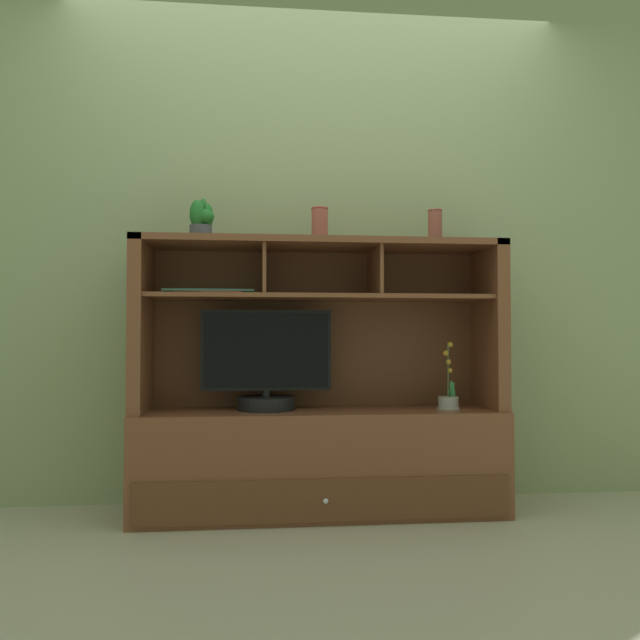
{
  "coord_description": "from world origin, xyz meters",
  "views": [
    {
      "loc": [
        -0.31,
        -2.99,
        0.82
      ],
      "look_at": [
        0.0,
        0.0,
        0.9
      ],
      "focal_mm": 35.98,
      "sensor_mm": 36.0,
      "label": 1
    }
  ],
  "objects_px": {
    "tv_monitor": "(266,369)",
    "ceramic_vase": "(320,224)",
    "accent_vase": "(435,226)",
    "magazine_stack_left": "(211,293)",
    "potted_succulent": "(201,219)",
    "potted_orchid": "(448,398)",
    "media_console": "(320,428)"
  },
  "relations": [
    {
      "from": "magazine_stack_left",
      "to": "potted_succulent",
      "type": "bearing_deg",
      "value": -114.48
    },
    {
      "from": "media_console",
      "to": "ceramic_vase",
      "type": "xyz_separation_m",
      "value": [
        0.0,
        0.01,
        0.96
      ]
    },
    {
      "from": "tv_monitor",
      "to": "magazine_stack_left",
      "type": "distance_m",
      "value": 0.45
    },
    {
      "from": "tv_monitor",
      "to": "potted_orchid",
      "type": "xyz_separation_m",
      "value": [
        0.86,
        -0.06,
        -0.14
      ]
    },
    {
      "from": "magazine_stack_left",
      "to": "potted_succulent",
      "type": "xyz_separation_m",
      "value": [
        -0.04,
        -0.09,
        0.33
      ]
    },
    {
      "from": "ceramic_vase",
      "to": "media_console",
      "type": "bearing_deg",
      "value": -90.0
    },
    {
      "from": "tv_monitor",
      "to": "magazine_stack_left",
      "type": "bearing_deg",
      "value": 170.12
    },
    {
      "from": "potted_orchid",
      "to": "magazine_stack_left",
      "type": "height_order",
      "value": "magazine_stack_left"
    },
    {
      "from": "media_console",
      "to": "potted_succulent",
      "type": "relative_size",
      "value": 8.84
    },
    {
      "from": "tv_monitor",
      "to": "magazine_stack_left",
      "type": "relative_size",
      "value": 1.46
    },
    {
      "from": "media_console",
      "to": "tv_monitor",
      "type": "height_order",
      "value": "media_console"
    },
    {
      "from": "tv_monitor",
      "to": "ceramic_vase",
      "type": "bearing_deg",
      "value": 0.01
    },
    {
      "from": "media_console",
      "to": "potted_succulent",
      "type": "distance_m",
      "value": 1.11
    },
    {
      "from": "potted_succulent",
      "to": "ceramic_vase",
      "type": "xyz_separation_m",
      "value": [
        0.55,
        0.04,
        -0.01
      ]
    },
    {
      "from": "potted_orchid",
      "to": "potted_succulent",
      "type": "height_order",
      "value": "potted_succulent"
    },
    {
      "from": "ceramic_vase",
      "to": "accent_vase",
      "type": "distance_m",
      "value": 0.55
    },
    {
      "from": "magazine_stack_left",
      "to": "potted_succulent",
      "type": "relative_size",
      "value": 2.17
    },
    {
      "from": "media_console",
      "to": "magazine_stack_left",
      "type": "height_order",
      "value": "media_console"
    },
    {
      "from": "tv_monitor",
      "to": "potted_orchid",
      "type": "relative_size",
      "value": 1.91
    },
    {
      "from": "tv_monitor",
      "to": "ceramic_vase",
      "type": "xyz_separation_m",
      "value": [
        0.25,
        0.0,
        0.68
      ]
    },
    {
      "from": "potted_orchid",
      "to": "media_console",
      "type": "bearing_deg",
      "value": 175.31
    },
    {
      "from": "media_console",
      "to": "magazine_stack_left",
      "type": "relative_size",
      "value": 4.08
    },
    {
      "from": "tv_monitor",
      "to": "accent_vase",
      "type": "distance_m",
      "value": 1.05
    },
    {
      "from": "magazine_stack_left",
      "to": "potted_orchid",
      "type": "bearing_deg",
      "value": -5.21
    },
    {
      "from": "potted_succulent",
      "to": "accent_vase",
      "type": "distance_m",
      "value": 1.1
    },
    {
      "from": "potted_succulent",
      "to": "accent_vase",
      "type": "bearing_deg",
      "value": 0.73
    },
    {
      "from": "ceramic_vase",
      "to": "tv_monitor",
      "type": "bearing_deg",
      "value": -179.99
    },
    {
      "from": "accent_vase",
      "to": "ceramic_vase",
      "type": "bearing_deg",
      "value": 177.14
    },
    {
      "from": "potted_succulent",
      "to": "ceramic_vase",
      "type": "distance_m",
      "value": 0.55
    },
    {
      "from": "magazine_stack_left",
      "to": "accent_vase",
      "type": "distance_m",
      "value": 1.11
    },
    {
      "from": "tv_monitor",
      "to": "accent_vase",
      "type": "relative_size",
      "value": 3.79
    },
    {
      "from": "potted_succulent",
      "to": "accent_vase",
      "type": "height_order",
      "value": "potted_succulent"
    }
  ]
}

